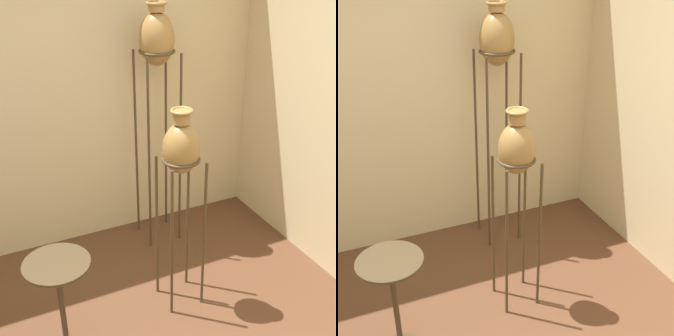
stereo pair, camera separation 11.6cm
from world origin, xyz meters
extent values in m
cube|color=beige|center=(0.00, 1.84, 1.35)|extent=(7.62, 0.06, 2.70)
cylinder|color=#473823|center=(0.67, 1.41, 0.82)|extent=(0.02, 0.02, 1.65)
cylinder|color=#473823|center=(0.95, 1.41, 0.82)|extent=(0.02, 0.02, 1.65)
cylinder|color=#473823|center=(0.67, 1.68, 0.82)|extent=(0.02, 0.02, 1.65)
cylinder|color=#473823|center=(0.95, 1.68, 0.82)|extent=(0.02, 0.02, 1.65)
torus|color=#473823|center=(0.81, 1.55, 1.65)|extent=(0.28, 0.28, 0.02)
ellipsoid|color=olive|center=(0.81, 1.55, 1.74)|extent=(0.27, 0.27, 0.40)
cylinder|color=olive|center=(0.81, 1.55, 1.96)|extent=(0.12, 0.12, 0.06)
torus|color=olive|center=(0.81, 1.55, 1.99)|extent=(0.16, 0.16, 0.02)
cylinder|color=#473823|center=(0.49, 0.60, 0.57)|extent=(0.02, 0.02, 1.14)
cylinder|color=#473823|center=(0.73, 0.60, 0.57)|extent=(0.02, 0.02, 1.14)
cylinder|color=#473823|center=(0.49, 0.85, 0.57)|extent=(0.02, 0.02, 1.14)
cylinder|color=#473823|center=(0.73, 0.85, 0.57)|extent=(0.02, 0.02, 1.14)
torus|color=#473823|center=(0.61, 0.72, 1.14)|extent=(0.25, 0.25, 0.02)
ellipsoid|color=olive|center=(0.61, 0.72, 1.21)|extent=(0.24, 0.24, 0.34)
cylinder|color=olive|center=(0.61, 0.72, 1.43)|extent=(0.11, 0.11, 0.08)
torus|color=olive|center=(0.61, 0.72, 1.47)|extent=(0.14, 0.14, 0.02)
cylinder|color=#473823|center=(-0.28, 0.57, 0.36)|extent=(0.04, 0.04, 0.68)
cylinder|color=#473823|center=(-0.28, 0.57, 0.71)|extent=(0.40, 0.40, 0.02)
camera|label=1|loc=(-0.63, -1.69, 2.42)|focal=50.00mm
camera|label=2|loc=(-0.52, -1.74, 2.42)|focal=50.00mm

